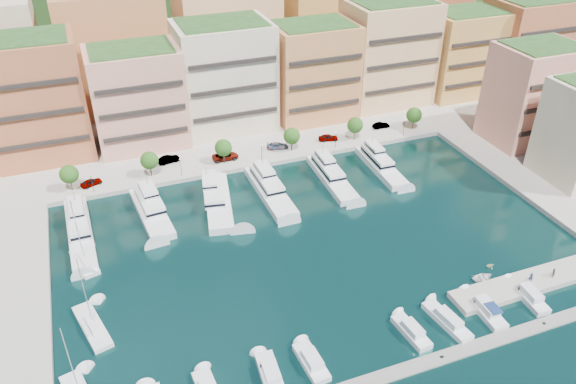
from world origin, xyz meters
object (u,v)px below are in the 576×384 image
Objects in this scene: tree_2 at (223,148)px; cruiser_5 at (411,332)px; cruiser_3 at (312,362)px; person_0 at (531,277)px; tree_1 at (149,160)px; cruiser_6 at (447,321)px; sailboat_2 at (85,263)px; lamppost_1 at (180,164)px; tender_0 at (483,277)px; cruiser_2 at (270,375)px; tender_1 at (490,265)px; cruiser_8 at (528,296)px; tree_5 at (414,115)px; yacht_5 at (379,164)px; car_5 at (381,125)px; yacht_2 at (217,198)px; lamppost_4 at (404,125)px; yacht_0 at (79,229)px; person_1 at (553,273)px; tree_4 at (355,125)px; tree_0 at (69,174)px; yacht_1 at (151,210)px; sailboat_1 at (92,327)px; lamppost_0 at (91,180)px; car_3 at (278,146)px; tree_3 at (292,136)px; lamppost_3 at (336,137)px; cruiser_7 at (485,310)px; car_1 at (169,159)px; car_0 at (91,182)px; lamppost_2 at (262,150)px; car_2 at (225,156)px; yacht_3 at (269,188)px; car_4 at (328,137)px.

cruiser_5 is at bearing -77.97° from tree_2.
cruiser_3 is 4.01× the size of person_0.
tree_1 reaches higher than cruiser_6.
cruiser_6 is 60.33m from sailboat_2.
lamppost_1 reaches higher than tender_0.
cruiser_6 is (28.56, -55.80, -3.28)m from lamppost_1.
tender_1 is (42.59, 8.58, -0.14)m from cruiser_2.
tree_5 is at bearing 76.16° from cruiser_8.
yacht_5 is 43.08m from person_0.
car_5 is (11.08, 54.94, 1.32)m from tender_0.
yacht_2 reaches higher than cruiser_6.
lamppost_4 is 51.43m from tender_0.
tender_1 is (-0.67, 8.59, -0.14)m from cruiser_8.
person_1 is at bearing -29.98° from yacht_0.
tree_1 and tree_4 have the same top height.
cruiser_5 is (44.38, -58.08, -4.20)m from tree_0.
yacht_1 is 68.79m from cruiser_8.
sailboat_2 is (-43.78, 33.79, -0.23)m from cruiser_5.
sailboat_1 reaches higher than person_0.
cruiser_8 is at bearing -48.72° from yacht_2.
car_3 is (41.33, 4.45, -2.11)m from lamppost_0.
yacht_2 is (-21.26, -13.73, -3.53)m from tree_3.
cruiser_2 is at bearing -122.52° from lamppost_3.
tree_1 is at bearing 130.54° from cruiser_8.
lamppost_4 is at bearing 40.82° from yacht_5.
cruiser_7 is at bearing -45.37° from tree_0.
lamppost_3 is 54.38m from person_0.
cruiser_2 is at bearing -99.36° from tree_2.
tree_2 is 58.34m from cruiser_3.
car_5 is at bearing 20.20° from yacht_2.
car_5 is (72.35, 43.47, 1.40)m from sailboat_1.
tender_1 is 69.90m from car_1.
car_0 reaches higher than cruiser_6.
tree_0 is at bearing 176.71° from lamppost_2.
lamppost_1 reaches higher than cruiser_3.
lamppost_2 is at bearing 100.72° from cruiser_6.
yacht_5 is at bearing -113.82° from car_2.
yacht_0 is 1.11× the size of yacht_3.
tree_0 is at bearing 136.59° from yacht_1.
cruiser_5 is 1.71× the size of car_0.
car_0 is 2.62× the size of person_1.
tree_1 is 71.46m from cruiser_7.
yacht_2 is 4.74× the size of car_0.
lamppost_0 is at bearing 107.02° from car_4.
tree_1 is 1.53× the size of tender_0.
car_0 is (3.33, 15.29, 0.53)m from yacht_0.
tree_4 is 1.14× the size of car_3.
yacht_3 reaches higher than cruiser_6.
sailboat_1 reaches higher than car_4.
yacht_5 is 68.78m from sailboat_1.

